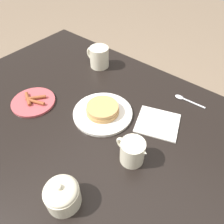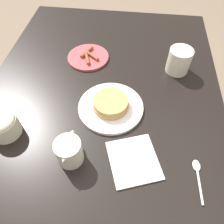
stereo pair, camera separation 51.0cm
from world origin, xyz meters
TOP-DOWN VIEW (x-y plane):
  - ground_plane at (0.00, 0.00)m, footprint 8.00×8.00m
  - dining_table at (0.00, 0.00)m, footprint 1.37×0.90m
  - pancake_plate at (0.00, -0.04)m, footprint 0.23×0.23m
  - side_plate_bacon at (0.27, 0.09)m, footprint 0.18×0.18m
  - coffee_mug at (0.24, -0.29)m, footprint 0.13×0.09m
  - creamer_pitcher at (-0.21, 0.05)m, footprint 0.12×0.08m
  - sugar_bowl at (-0.14, 0.29)m, footprint 0.10×0.10m
  - napkin at (-0.19, -0.14)m, footprint 0.19×0.19m
  - spoon at (-0.21, -0.33)m, footprint 0.13×0.03m

SIDE VIEW (x-z plane):
  - ground_plane at x=0.00m, z-range 0.00..0.00m
  - dining_table at x=0.00m, z-range 0.26..1.00m
  - napkin at x=-0.19m, z-range 0.74..0.75m
  - spoon at x=-0.21m, z-range 0.74..0.75m
  - side_plate_bacon at x=0.27m, z-range 0.74..0.76m
  - pancake_plate at x=0.00m, z-range 0.74..0.78m
  - sugar_bowl at x=-0.14m, z-range 0.74..0.84m
  - creamer_pitcher at x=-0.21m, z-range 0.74..0.84m
  - coffee_mug at x=0.24m, z-range 0.74..0.84m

